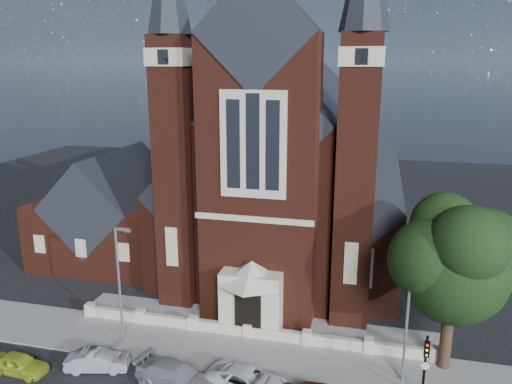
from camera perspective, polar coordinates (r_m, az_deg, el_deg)
ground at (r=42.69m, az=2.05°, el=-10.58°), size 120.00×120.00×0.00m
pavement_strip at (r=33.73m, az=-1.82°, el=-17.98°), size 60.00×5.00×0.12m
forecourt_paving at (r=37.05m, az=-0.09°, el=-14.75°), size 26.00×3.00×0.14m
forecourt_wall at (r=35.37m, az=-0.91°, el=-16.29°), size 24.00×0.40×0.90m
church at (r=47.49m, az=4.12°, el=2.45°), size 20.01×34.90×29.20m
parish_hall at (r=49.33m, az=-15.67°, el=-2.62°), size 12.00×12.20×10.24m
street_tree at (r=31.03m, az=21.96°, el=-7.68°), size 6.40×6.60×10.70m
street_lamp_left at (r=33.92m, az=-15.28°, el=-9.51°), size 1.16×0.22×8.09m
street_lamp_right at (r=30.16m, az=17.13°, el=-12.83°), size 1.16×0.22×8.09m
traffic_signal at (r=29.85m, az=18.80°, el=-17.73°), size 0.28×0.42×4.00m
car_lime_van at (r=34.73m, az=-25.46°, el=-17.31°), size 3.68×1.64×1.23m
car_silver_a at (r=33.35m, az=-17.65°, el=-17.89°), size 4.00×2.25×1.25m
car_silver_b at (r=30.73m, az=-9.12°, el=-20.14°), size 5.48×3.33×1.49m
car_white_suv at (r=30.08m, az=-0.87°, el=-20.88°), size 5.50×3.56×1.41m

